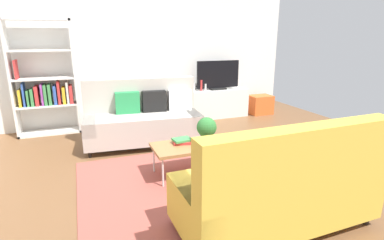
{
  "coord_description": "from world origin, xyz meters",
  "views": [
    {
      "loc": [
        -1.44,
        -3.62,
        1.79
      ],
      "look_at": [
        0.02,
        0.21,
        0.65
      ],
      "focal_mm": 28.12,
      "sensor_mm": 36.0,
      "label": 1
    }
  ],
  "objects_px": {
    "coffee_table": "(194,146)",
    "potted_plant": "(207,129)",
    "table_book_0": "(182,142)",
    "bottle_0": "(201,85)",
    "tv_console": "(217,103)",
    "tv": "(218,76)",
    "vase_0": "(193,87)",
    "bottle_1": "(205,87)",
    "couch_beige": "(143,118)",
    "couch_green": "(279,188)",
    "storage_trunk": "(260,105)",
    "bookshelf": "(45,84)"
  },
  "relations": [
    {
      "from": "bottle_0",
      "to": "table_book_0",
      "type": "bearing_deg",
      "value": -117.72
    },
    {
      "from": "coffee_table",
      "to": "bottle_0",
      "type": "height_order",
      "value": "bottle_0"
    },
    {
      "from": "bookshelf",
      "to": "table_book_0",
      "type": "height_order",
      "value": "bookshelf"
    },
    {
      "from": "table_book_0",
      "to": "bottle_0",
      "type": "height_order",
      "value": "bottle_0"
    },
    {
      "from": "tv_console",
      "to": "bookshelf",
      "type": "relative_size",
      "value": 0.67
    },
    {
      "from": "potted_plant",
      "to": "vase_0",
      "type": "xyz_separation_m",
      "value": [
        0.85,
        2.72,
        0.09
      ]
    },
    {
      "from": "bottle_1",
      "to": "couch_beige",
      "type": "bearing_deg",
      "value": -145.24
    },
    {
      "from": "couch_beige",
      "to": "coffee_table",
      "type": "bearing_deg",
      "value": 110.18
    },
    {
      "from": "coffee_table",
      "to": "bottle_0",
      "type": "distance_m",
      "value": 2.83
    },
    {
      "from": "couch_green",
      "to": "bottle_0",
      "type": "xyz_separation_m",
      "value": [
        0.87,
        3.98,
        0.32
      ]
    },
    {
      "from": "couch_beige",
      "to": "storage_trunk",
      "type": "xyz_separation_m",
      "value": [
        3.05,
        1.08,
        -0.23
      ]
    },
    {
      "from": "table_book_0",
      "to": "bottle_1",
      "type": "height_order",
      "value": "bottle_1"
    },
    {
      "from": "couch_green",
      "to": "potted_plant",
      "type": "relative_size",
      "value": 5.17
    },
    {
      "from": "table_book_0",
      "to": "couch_green",
      "type": "bearing_deg",
      "value": -74.22
    },
    {
      "from": "tv",
      "to": "potted_plant",
      "type": "distance_m",
      "value": 3.03
    },
    {
      "from": "bookshelf",
      "to": "table_book_0",
      "type": "relative_size",
      "value": 8.75
    },
    {
      "from": "tv",
      "to": "bookshelf",
      "type": "bearing_deg",
      "value": 179.35
    },
    {
      "from": "bookshelf",
      "to": "vase_0",
      "type": "distance_m",
      "value": 2.93
    },
    {
      "from": "couch_beige",
      "to": "couch_green",
      "type": "distance_m",
      "value": 2.92
    },
    {
      "from": "storage_trunk",
      "to": "tv",
      "type": "bearing_deg",
      "value": 175.84
    },
    {
      "from": "bookshelf",
      "to": "storage_trunk",
      "type": "relative_size",
      "value": 4.04
    },
    {
      "from": "couch_beige",
      "to": "vase_0",
      "type": "bearing_deg",
      "value": -132.93
    },
    {
      "from": "coffee_table",
      "to": "vase_0",
      "type": "height_order",
      "value": "vase_0"
    },
    {
      "from": "tv",
      "to": "storage_trunk",
      "type": "xyz_separation_m",
      "value": [
        1.1,
        -0.08,
        -0.73
      ]
    },
    {
      "from": "tv",
      "to": "tv_console",
      "type": "bearing_deg",
      "value": 90.0
    },
    {
      "from": "bottle_1",
      "to": "vase_0",
      "type": "bearing_deg",
      "value": 161.56
    },
    {
      "from": "bottle_0",
      "to": "vase_0",
      "type": "bearing_deg",
      "value": 151.99
    },
    {
      "from": "coffee_table",
      "to": "tv_console",
      "type": "relative_size",
      "value": 0.79
    },
    {
      "from": "potted_plant",
      "to": "storage_trunk",
      "type": "bearing_deg",
      "value": 45.54
    },
    {
      "from": "bookshelf",
      "to": "tv",
      "type": "bearing_deg",
      "value": -0.65
    },
    {
      "from": "tv",
      "to": "bottle_1",
      "type": "xyz_separation_m",
      "value": [
        -0.31,
        -0.02,
        -0.24
      ]
    },
    {
      "from": "coffee_table",
      "to": "potted_plant",
      "type": "bearing_deg",
      "value": -28.36
    },
    {
      "from": "table_book_0",
      "to": "vase_0",
      "type": "xyz_separation_m",
      "value": [
        1.13,
        2.56,
        0.28
      ]
    },
    {
      "from": "tv_console",
      "to": "tv",
      "type": "relative_size",
      "value": 1.4
    },
    {
      "from": "couch_green",
      "to": "bottle_1",
      "type": "distance_m",
      "value": 4.1
    },
    {
      "from": "bookshelf",
      "to": "storage_trunk",
      "type": "height_order",
      "value": "bookshelf"
    },
    {
      "from": "couch_green",
      "to": "tv",
      "type": "bearing_deg",
      "value": 71.16
    },
    {
      "from": "couch_green",
      "to": "coffee_table",
      "type": "bearing_deg",
      "value": 100.36
    },
    {
      "from": "coffee_table",
      "to": "bottle_1",
      "type": "height_order",
      "value": "bottle_1"
    },
    {
      "from": "storage_trunk",
      "to": "potted_plant",
      "type": "height_order",
      "value": "potted_plant"
    },
    {
      "from": "table_book_0",
      "to": "bookshelf",
      "type": "bearing_deg",
      "value": 125.35
    },
    {
      "from": "couch_green",
      "to": "tv_console",
      "type": "bearing_deg",
      "value": 71.24
    },
    {
      "from": "couch_beige",
      "to": "tv",
      "type": "bearing_deg",
      "value": -144.11
    },
    {
      "from": "bookshelf",
      "to": "bottle_0",
      "type": "relative_size",
      "value": 8.83
    },
    {
      "from": "couch_green",
      "to": "bottle_1",
      "type": "relative_size",
      "value": 12.91
    },
    {
      "from": "couch_green",
      "to": "storage_trunk",
      "type": "relative_size",
      "value": 3.68
    },
    {
      "from": "coffee_table",
      "to": "tv_console",
      "type": "xyz_separation_m",
      "value": [
        1.57,
        2.6,
        -0.07
      ]
    },
    {
      "from": "table_book_0",
      "to": "bottle_1",
      "type": "bearing_deg",
      "value": 60.48
    },
    {
      "from": "vase_0",
      "to": "bottle_1",
      "type": "distance_m",
      "value": 0.28
    },
    {
      "from": "couch_beige",
      "to": "bookshelf",
      "type": "xyz_separation_m",
      "value": [
        -1.55,
        1.2,
        0.5
      ]
    }
  ]
}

